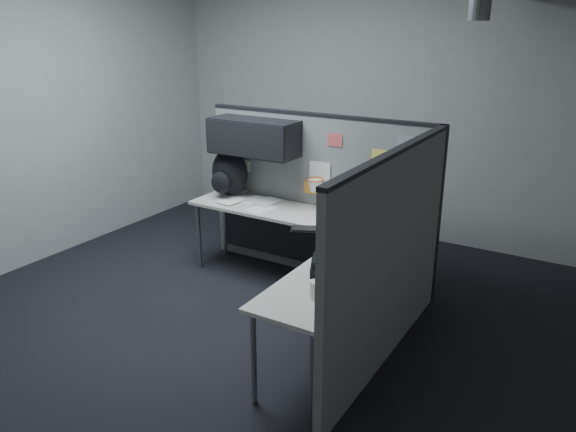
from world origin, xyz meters
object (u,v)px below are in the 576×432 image
Objects in this scene: keyboard at (317,230)px; phone at (325,267)px; monitor at (377,204)px; backpack at (229,174)px; desk at (309,239)px.

phone is (0.43, -0.68, 0.02)m from keyboard.
monitor is 0.57m from keyboard.
backpack is at bearing 130.85° from phone.
phone is 0.64× the size of backpack.
phone reaches higher than desk.
keyboard is at bearing -126.37° from monitor.
keyboard is 0.81m from phone.
monitor reaches higher than keyboard.
backpack is at bearing 178.61° from keyboard.
desk is at bearing 110.89° from phone.
keyboard is (-0.39, -0.36, -0.20)m from monitor.
backpack reaches higher than desk.
desk is 0.98m from phone.
keyboard is (0.14, -0.10, 0.14)m from desk.
desk is 4.79× the size of keyboard.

